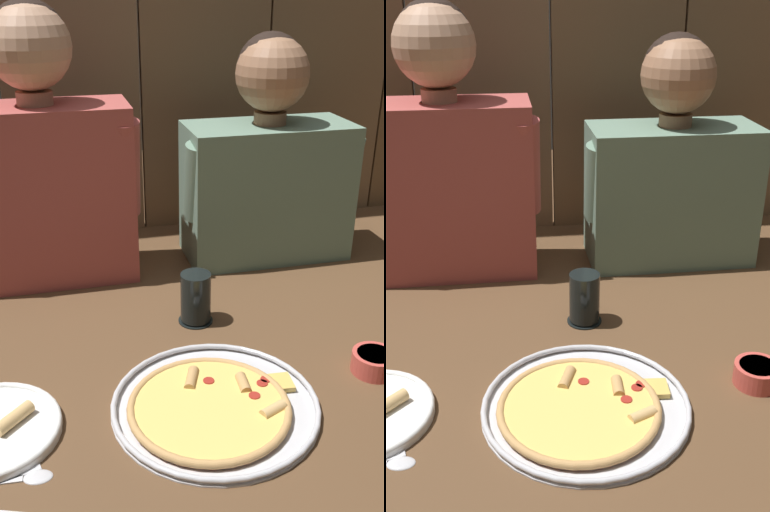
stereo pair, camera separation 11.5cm
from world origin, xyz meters
TOP-DOWN VIEW (x-y plane):
  - ground_plane at (0.00, 0.00)m, footprint 3.20×3.20m
  - pizza_tray at (-0.03, -0.14)m, footprint 0.36×0.36m
  - drinking_glass at (0.01, 0.15)m, footprint 0.07×0.07m
  - dipping_bowl at (0.29, -0.11)m, footprint 0.08×0.08m
  - table_spoon at (-0.34, -0.22)m, footprint 0.14×0.03m
  - diner_left at (-0.28, 0.45)m, footprint 0.44×0.20m
  - diner_right at (0.28, 0.45)m, footprint 0.45×0.20m

SIDE VIEW (x-z plane):
  - ground_plane at x=0.00m, z-range 0.00..0.00m
  - table_spoon at x=-0.34m, z-range 0.00..0.01m
  - pizza_tray at x=-0.03m, z-range 0.00..0.02m
  - dipping_bowl at x=0.29m, z-range 0.00..0.04m
  - drinking_glass at x=0.01m, z-range 0.00..0.11m
  - diner_right at x=0.28m, z-range -0.03..0.53m
  - diner_left at x=-0.28m, z-range -0.03..0.61m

